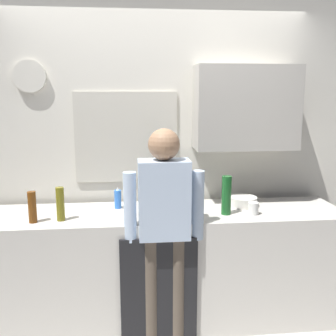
{
  "coord_description": "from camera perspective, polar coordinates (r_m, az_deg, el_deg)",
  "views": [
    {
      "loc": [
        -0.24,
        -2.64,
        1.85
      ],
      "look_at": [
        0.05,
        0.25,
        1.28
      ],
      "focal_mm": 41.82,
      "sensor_mm": 36.0,
      "label": 1
    }
  ],
  "objects": [
    {
      "name": "back_wall_assembly",
      "position": [
        3.39,
        -0.15,
        2.87
      ],
      "size": [
        4.5,
        0.42,
        2.6
      ],
      "color": "silver",
      "rests_on": "ground_plane"
    },
    {
      "name": "kitchen_counter",
      "position": [
        3.26,
        -1.04,
        -14.08
      ],
      "size": [
        2.9,
        0.64,
        0.91
      ],
      "primitive_type": "cube",
      "color": "beige",
      "rests_on": "ground_plane"
    },
    {
      "name": "coffee_maker",
      "position": [
        3.3,
        -0.05,
        -2.65
      ],
      "size": [
        0.2,
        0.2,
        0.33
      ],
      "color": "black",
      "rests_on": "kitchen_counter"
    },
    {
      "name": "bottle_amber_beer",
      "position": [
        2.98,
        -19.17,
        -5.4
      ],
      "size": [
        0.06,
        0.06,
        0.23
      ],
      "primitive_type": "cylinder",
      "color": "brown",
      "rests_on": "kitchen_counter"
    },
    {
      "name": "bottle_olive_oil",
      "position": [
        2.97,
        -15.42,
        -5.08
      ],
      "size": [
        0.06,
        0.06,
        0.25
      ],
      "primitive_type": "cylinder",
      "color": "olive",
      "rests_on": "kitchen_counter"
    },
    {
      "name": "person_at_sink",
      "position": [
        2.8,
        -0.56,
        -7.59
      ],
      "size": [
        0.57,
        0.22,
        1.6
      ],
      "rotation": [
        0.0,
        0.0,
        0.19
      ],
      "color": "brown",
      "rests_on": "ground_plane"
    },
    {
      "name": "cup_white_mug",
      "position": [
        3.09,
        12.32,
        -5.76
      ],
      "size": [
        0.08,
        0.08,
        0.09
      ],
      "primitive_type": "cylinder",
      "color": "white",
      "rests_on": "kitchen_counter"
    },
    {
      "name": "dish_soap",
      "position": [
        3.19,
        -7.33,
        -4.48
      ],
      "size": [
        0.06,
        0.06,
        0.18
      ],
      "color": "blue",
      "rests_on": "kitchen_counter"
    },
    {
      "name": "bottle_green_wine",
      "position": [
        3.03,
        8.51,
        -3.96
      ],
      "size": [
        0.07,
        0.07,
        0.3
      ],
      "primitive_type": "cylinder",
      "color": "#195923",
      "rests_on": "kitchen_counter"
    },
    {
      "name": "dishwasher_panel",
      "position": [
        2.99,
        -1.32,
        -17.61
      ],
      "size": [
        0.56,
        0.02,
        0.82
      ],
      "primitive_type": "cube",
      "color": "black",
      "rests_on": "ground_plane"
    },
    {
      "name": "mixing_bowl",
      "position": [
        3.29,
        10.94,
        -4.83
      ],
      "size": [
        0.22,
        0.22,
        0.08
      ],
      "primitive_type": "cylinder",
      "color": "white",
      "rests_on": "kitchen_counter"
    }
  ]
}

